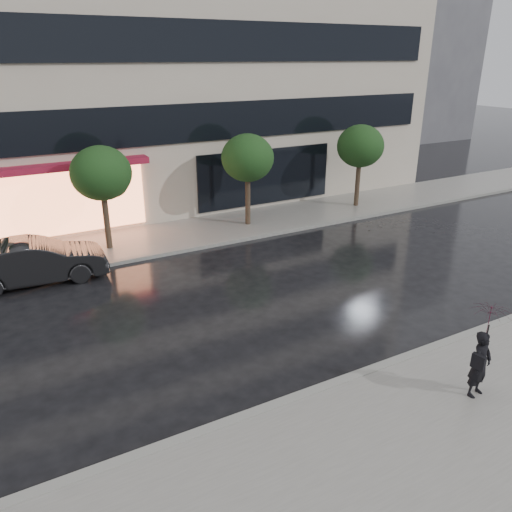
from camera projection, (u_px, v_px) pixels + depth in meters
ground at (330, 358)px, 12.36m from camera, size 120.00×120.00×0.00m
sidewalk_near at (431, 437)px, 9.70m from camera, size 60.00×4.50×0.12m
sidewalk_far at (181, 234)px, 20.66m from camera, size 60.00×3.50×0.12m
curb_near at (357, 376)px, 11.52m from camera, size 60.00×0.25×0.14m
curb_far at (198, 247)px, 19.24m from camera, size 60.00×0.25×0.14m
office_building at (112, 9)px, 23.58m from camera, size 30.00×12.76×18.00m
bg_building_right at (382, 42)px, 43.74m from camera, size 12.00×12.00×16.00m
tree_mid_west at (103, 175)px, 18.09m from camera, size 2.20×2.20×3.99m
tree_mid_east at (248, 159)px, 20.78m from camera, size 2.20×2.20×3.99m
tree_far_east at (361, 147)px, 23.47m from camera, size 2.20×2.20×3.99m
parked_car at (35, 262)px, 16.20m from camera, size 4.53×1.82×1.46m
pedestrian_with_umbrella at (486, 338)px, 10.34m from camera, size 0.98×0.99×2.14m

